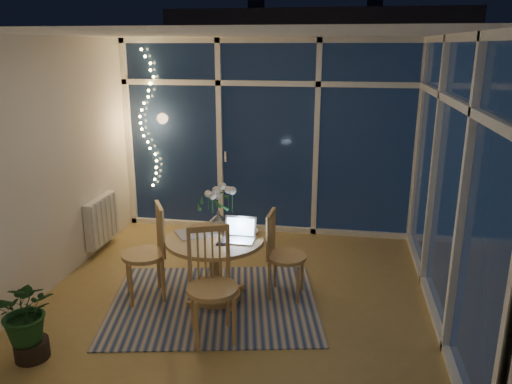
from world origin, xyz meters
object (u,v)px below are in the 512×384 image
chair_left (144,253)px  potted_plant (27,317)px  chair_right (286,255)px  laptop (238,230)px  chair_front (212,286)px  flower_vase (218,220)px  dining_table (216,269)px

chair_left → potted_plant: (-0.54, -1.14, -0.12)m
chair_right → chair_left: bearing=104.9°
chair_right → laptop: chair_right is taller
chair_right → laptop: size_ratio=2.90×
chair_left → chair_front: bearing=26.5°
chair_left → laptop: (0.96, 0.06, 0.28)m
chair_right → flower_vase: (-0.72, 0.06, 0.31)m
chair_right → flower_vase: 0.79m
dining_table → laptop: 0.51m
chair_right → potted_plant: chair_right is taller
dining_table → chair_front: chair_front is taller
potted_plant → chair_left: bearing=64.6°
chair_right → laptop: 0.60m
dining_table → potted_plant: bearing=-135.3°
dining_table → chair_left: chair_left is taller
laptop → flower_vase: size_ratio=1.51×
chair_left → flower_vase: size_ratio=4.77×
chair_right → flower_vase: chair_right is taller
dining_table → flower_vase: flower_vase is taller
potted_plant → dining_table: bearing=44.7°
chair_front → potted_plant: size_ratio=1.34×
chair_front → flower_vase: bearing=78.2°
laptop → chair_front: bearing=-95.7°
chair_left → flower_vase: 0.82m
dining_table → potted_plant: size_ratio=1.29×
flower_vase → chair_front: bearing=-79.4°
chair_left → potted_plant: chair_left is taller
laptop → flower_vase: 0.39m
flower_vase → potted_plant: flower_vase is taller
dining_table → chair_left: size_ratio=0.98×
dining_table → chair_left: bearing=-172.1°
dining_table → flower_vase: 0.51m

